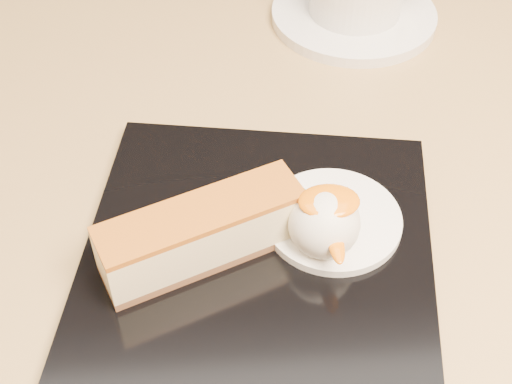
{
  "coord_description": "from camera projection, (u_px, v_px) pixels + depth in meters",
  "views": [
    {
      "loc": [
        -0.07,
        -0.34,
        1.08
      ],
      "look_at": [
        -0.04,
        -0.04,
        0.76
      ],
      "focal_mm": 50.0,
      "sensor_mm": 36.0,
      "label": 1
    }
  ],
  "objects": [
    {
      "name": "table",
      "position": [
        304.0,
        315.0,
        0.62
      ],
      "size": [
        0.8,
        0.8,
        0.72
      ],
      "color": "black",
      "rests_on": "ground"
    },
    {
      "name": "dessert_plate",
      "position": [
        258.0,
        251.0,
        0.46
      ],
      "size": [
        0.25,
        0.25,
        0.01
      ],
      "primitive_type": "cube",
      "rotation": [
        0.0,
        0.0,
        -0.17
      ],
      "color": "black",
      "rests_on": "table"
    },
    {
      "name": "cheesecake",
      "position": [
        202.0,
        233.0,
        0.43
      ],
      "size": [
        0.13,
        0.08,
        0.04
      ],
      "rotation": [
        0.0,
        0.0,
        0.38
      ],
      "color": "brown",
      "rests_on": "dessert_plate"
    },
    {
      "name": "cream_smear",
      "position": [
        333.0,
        220.0,
        0.47
      ],
      "size": [
        0.09,
        0.09,
        0.01
      ],
      "primitive_type": "cylinder",
      "color": "white",
      "rests_on": "dessert_plate"
    },
    {
      "name": "ice_cream_scoop",
      "position": [
        324.0,
        223.0,
        0.44
      ],
      "size": [
        0.04,
        0.04,
        0.04
      ],
      "primitive_type": "sphere",
      "color": "white",
      "rests_on": "cream_smear"
    },
    {
      "name": "mango_sauce",
      "position": [
        329.0,
        201.0,
        0.43
      ],
      "size": [
        0.04,
        0.03,
        0.01
      ],
      "primitive_type": "ellipsoid",
      "color": "orange",
      "rests_on": "ice_cream_scoop"
    },
    {
      "name": "mint_sprig",
      "position": [
        284.0,
        191.0,
        0.48
      ],
      "size": [
        0.03,
        0.02,
        0.0
      ],
      "color": "#2B8432",
      "rests_on": "cream_smear"
    },
    {
      "name": "saucer",
      "position": [
        354.0,
        15.0,
        0.65
      ],
      "size": [
        0.15,
        0.15,
        0.01
      ],
      "primitive_type": "cylinder",
      "color": "white",
      "rests_on": "table"
    }
  ]
}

